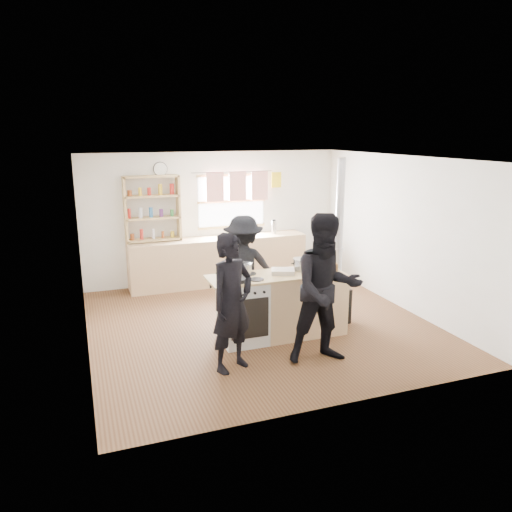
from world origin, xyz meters
The scene contains 14 objects.
ground centered at (0.00, 0.00, -0.01)m, with size 5.00×5.00×0.01m, color brown.
back_counter centered at (0.00, 2.22, 0.45)m, with size 3.40×0.55×0.90m, color tan.
shelving_unit centered at (-1.20, 2.34, 1.51)m, with size 1.00×0.28×1.20m.
thermos centered at (1.13, 2.22, 1.03)m, with size 0.10×0.10×0.26m, color silver.
cooking_island centered at (0.14, -0.55, 0.47)m, with size 1.97×0.64×0.93m.
skillet_greens centered at (-0.59, -0.68, 0.96)m, with size 0.42×0.42×0.05m.
roast_tray centered at (0.15, -0.55, 0.97)m, with size 0.38×0.34×0.06m.
stockpot_stove centered at (-0.38, -0.40, 1.01)m, with size 0.23×0.23×0.18m.
stockpot_counter centered at (0.47, -0.48, 1.02)m, with size 0.26×0.26×0.19m.
bread_board centered at (0.83, -0.66, 0.98)m, with size 0.34×0.30×0.12m.
flue_heater centered at (1.15, -0.32, 0.64)m, with size 0.35×0.35×2.50m.
person_near_left centered at (-0.83, -1.28, 0.86)m, with size 0.63×0.41×1.71m, color black.
person_near_right centered at (0.35, -1.47, 0.96)m, with size 0.93×0.72×1.91m, color black.
person_far centered at (-0.15, 0.30, 0.82)m, with size 1.06×0.61×1.64m, color black.
Camera 1 is at (-2.51, -6.73, 2.87)m, focal length 35.00 mm.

